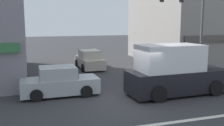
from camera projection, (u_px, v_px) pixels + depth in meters
name	position (u px, v px, depth m)	size (l,w,h in m)	color
ground_plane	(130.00, 99.00, 13.56)	(120.00, 120.00, 0.00)	#333335
lane_marking_stripe	(164.00, 124.00, 10.27)	(9.00, 0.24, 0.01)	silver
building_right_corner	(206.00, 17.00, 27.31)	(13.08, 11.22, 8.85)	gray
traffic_light_mast	(190.00, 18.00, 18.19)	(4.88, 0.50, 6.20)	#47474C
sedan_approaching_near	(60.00, 82.00, 14.13)	(4.10, 1.88, 1.58)	#999EA3
sedan_parked_curbside	(90.00, 60.00, 22.21)	(1.93, 4.13, 1.58)	#B7B29E
box_truck_crossing_rightbound	(175.00, 72.00, 14.22)	(5.66, 2.37, 2.75)	black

